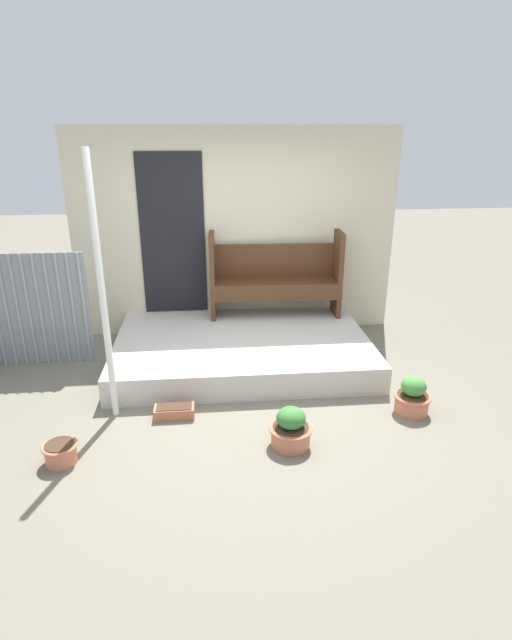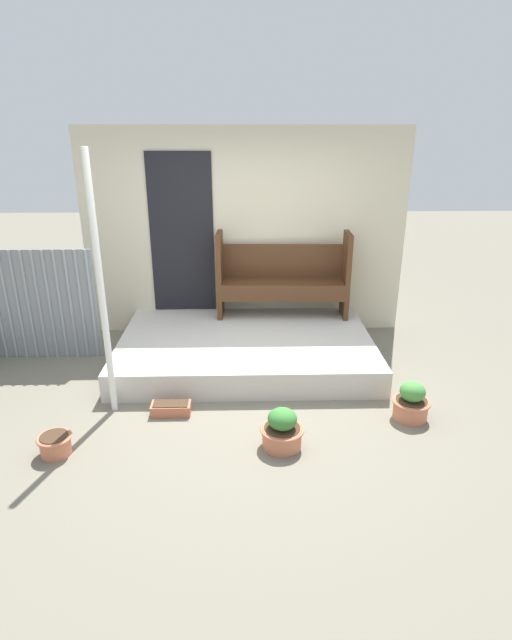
% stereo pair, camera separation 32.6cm
% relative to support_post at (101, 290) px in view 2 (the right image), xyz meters
% --- Properties ---
extents(ground_plane, '(24.00, 24.00, 0.00)m').
position_rel_support_post_xyz_m(ground_plane, '(1.29, 0.10, -1.21)').
color(ground_plane, '#706B5B').
extents(porch_slab, '(2.90, 1.93, 0.30)m').
position_rel_support_post_xyz_m(porch_slab, '(1.29, 1.07, -1.06)').
color(porch_slab, beige).
rests_on(porch_slab, ground_plane).
extents(house_wall, '(4.10, 0.08, 2.60)m').
position_rel_support_post_xyz_m(house_wall, '(1.25, 2.06, 0.09)').
color(house_wall, beige).
rests_on(house_wall, ground_plane).
extents(support_post, '(0.06, 0.06, 2.43)m').
position_rel_support_post_xyz_m(support_post, '(0.00, 0.00, 0.00)').
color(support_post, white).
rests_on(support_post, ground_plane).
extents(bench, '(1.66, 0.46, 1.08)m').
position_rel_support_post_xyz_m(bench, '(1.76, 1.80, -0.38)').
color(bench, '#4C2D19').
rests_on(bench, porch_slab).
extents(flower_pot_left, '(0.29, 0.29, 0.18)m').
position_rel_support_post_xyz_m(flower_pot_left, '(-0.32, -0.71, -1.11)').
color(flower_pot_left, '#C67251').
rests_on(flower_pot_left, ground_plane).
extents(flower_pot_middle, '(0.38, 0.38, 0.36)m').
position_rel_support_post_xyz_m(flower_pot_middle, '(1.59, -0.65, -1.06)').
color(flower_pot_middle, '#C67251').
rests_on(flower_pot_middle, ground_plane).
extents(flower_pot_right, '(0.36, 0.36, 0.37)m').
position_rel_support_post_xyz_m(flower_pot_right, '(2.83, -0.23, -1.05)').
color(flower_pot_right, '#C67251').
rests_on(flower_pot_right, ground_plane).
extents(planter_box_rect, '(0.38, 0.17, 0.11)m').
position_rel_support_post_xyz_m(planter_box_rect, '(0.56, -0.10, -1.16)').
color(planter_box_rect, '#B76647').
rests_on(planter_box_rect, ground_plane).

